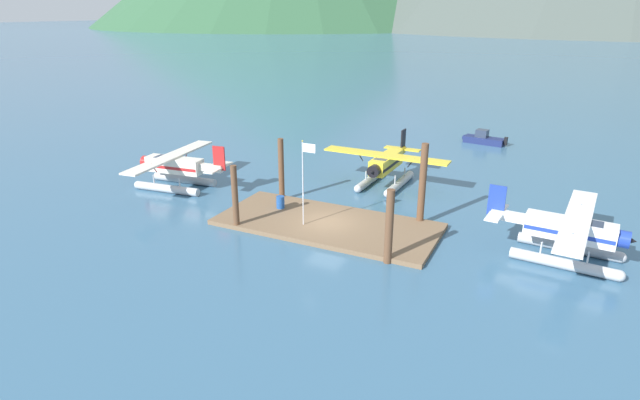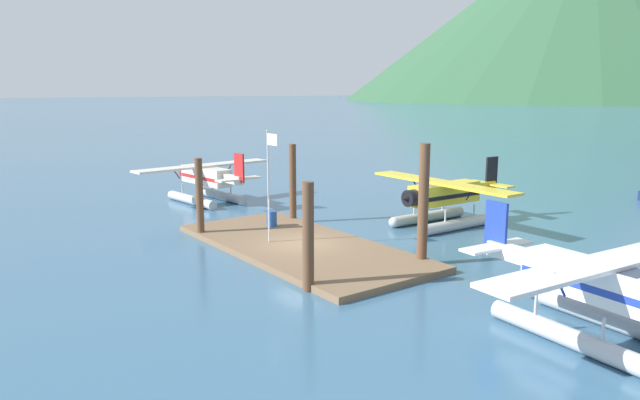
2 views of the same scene
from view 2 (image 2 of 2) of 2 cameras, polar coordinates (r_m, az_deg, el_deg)
The scene contains 12 objects.
ground_plane at distance 29.92m, azimuth -1.97°, elevation -4.78°, with size 1200.00×1200.00×0.00m, color #38607F.
dock_platform at distance 29.89m, azimuth -1.97°, elevation -4.51°, with size 14.78×6.58×0.30m, color brown.
piling_near_left at distance 32.44m, azimuth -11.60°, elevation 0.17°, with size 0.41×0.41×4.36m, color brown.
piling_near_right at distance 23.29m, azimuth -1.15°, elevation -3.63°, with size 0.46×0.46×4.44m, color brown.
piling_far_left at distance 35.37m, azimuth -2.66°, elevation 1.58°, with size 0.43×0.43×4.78m, color brown.
piling_far_right at distance 27.09m, azimuth 9.97°, elevation -0.48°, with size 0.47×0.47×5.61m, color brown.
flagpole at distance 29.47m, azimuth -4.93°, elevation 2.63°, with size 0.95×0.10×5.70m.
fuel_drum at distance 33.54m, azimuth -4.70°, elevation -1.82°, with size 0.62×0.62×0.88m.
mountain_ridge_west_peak at distance 491.57m, azimuth 24.36°, elevation 16.57°, with size 351.68×351.68×132.50m.
seaplane_cream_port_fwd at distance 42.76m, azimuth -10.99°, elevation 1.87°, with size 7.96×10.49×3.84m.
seaplane_yellow_bow_centre at distance 35.45m, azimuth 11.92°, elevation 0.05°, with size 10.43×7.98×3.84m.
seaplane_white_stbd_fwd at distance 21.07m, azimuth 25.08°, elevation -8.04°, with size 7.97×10.48×3.84m.
Camera 2 is at (23.83, -16.25, 7.97)m, focal length 33.01 mm.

